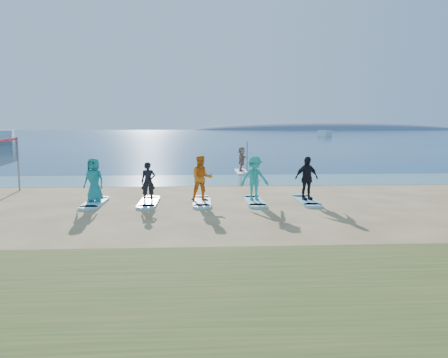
{
  "coord_description": "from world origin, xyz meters",
  "views": [
    {
      "loc": [
        0.29,
        -13.62,
        3.01
      ],
      "look_at": [
        1.19,
        2.0,
        1.1
      ],
      "focal_mm": 35.0,
      "sensor_mm": 36.0,
      "label": 1
    }
  ],
  "objects": [
    {
      "name": "student_1",
      "position": [
        -1.68,
        3.29,
        0.85
      ],
      "size": [
        0.6,
        0.44,
        1.53
      ],
      "primitive_type": "imported",
      "rotation": [
        0.0,
        0.0,
        0.13
      ],
      "color": "black",
      "rests_on": "surfboard_1"
    },
    {
      "name": "shallow_water",
      "position": [
        0.0,
        10.5,
        0.01
      ],
      "size": [
        600.0,
        600.0,
        0.0
      ],
      "primitive_type": "plane",
      "color": "teal",
      "rests_on": "ground"
    },
    {
      "name": "boat_offshore_b",
      "position": [
        36.16,
        109.75,
        0.0
      ],
      "size": [
        2.67,
        5.92,
        1.7
      ],
      "primitive_type": "cube",
      "rotation": [
        0.0,
        0.0,
        0.13
      ],
      "color": "silver",
      "rests_on": "ground"
    },
    {
      "name": "surfboard_0",
      "position": [
        -3.76,
        3.29,
        0.04
      ],
      "size": [
        0.7,
        2.2,
        0.09
      ],
      "primitive_type": "cube",
      "color": "#99DCEE",
      "rests_on": "ground"
    },
    {
      "name": "paddleboard",
      "position": [
        3.02,
        14.14,
        0.06
      ],
      "size": [
        0.71,
        3.0,
        0.12
      ],
      "primitive_type": "cube",
      "rotation": [
        0.0,
        0.0,
        -0.0
      ],
      "color": "silver",
      "rests_on": "ground"
    },
    {
      "name": "student_0",
      "position": [
        -3.76,
        3.29,
        0.94
      ],
      "size": [
        0.96,
        0.79,
        1.7
      ],
      "primitive_type": "imported",
      "rotation": [
        0.0,
        0.0,
        -0.34
      ],
      "color": "teal",
      "rests_on": "surfboard_0"
    },
    {
      "name": "paddleboarder",
      "position": [
        3.02,
        14.14,
        0.9
      ],
      "size": [
        0.76,
        1.51,
        1.56
      ],
      "primitive_type": "imported",
      "rotation": [
        0.0,
        0.0,
        1.36
      ],
      "color": "tan",
      "rests_on": "paddleboard"
    },
    {
      "name": "island_ridge",
      "position": [
        95.0,
        300.0,
        0.0
      ],
      "size": [
        220.0,
        56.0,
        18.0
      ],
      "primitive_type": "ellipsoid",
      "color": "slate",
      "rests_on": "ground"
    },
    {
      "name": "surfboard_3",
      "position": [
        2.47,
        3.29,
        0.04
      ],
      "size": [
        0.7,
        2.2,
        0.09
      ],
      "primitive_type": "cube",
      "color": "#99DCEE",
      "rests_on": "ground"
    },
    {
      "name": "surfboard_1",
      "position": [
        -1.68,
        3.29,
        0.04
      ],
      "size": [
        0.7,
        2.2,
        0.09
      ],
      "primitive_type": "cube",
      "color": "#99DCEE",
      "rests_on": "ground"
    },
    {
      "name": "student_2",
      "position": [
        0.39,
        3.29,
        0.98
      ],
      "size": [
        0.96,
        0.81,
        1.77
      ],
      "primitive_type": "imported",
      "rotation": [
        0.0,
        0.0,
        0.17
      ],
      "color": "orange",
      "rests_on": "surfboard_2"
    },
    {
      "name": "surfboard_2",
      "position": [
        0.39,
        3.29,
        0.04
      ],
      "size": [
        0.7,
        2.2,
        0.09
      ],
      "primitive_type": "cube",
      "color": "#99DCEE",
      "rests_on": "ground"
    },
    {
      "name": "student_3",
      "position": [
        2.47,
        3.29,
        0.97
      ],
      "size": [
        1.23,
        0.84,
        1.75
      ],
      "primitive_type": "imported",
      "rotation": [
        0.0,
        0.0,
        0.18
      ],
      "color": "teal",
      "rests_on": "surfboard_3"
    },
    {
      "name": "ground",
      "position": [
        0.0,
        0.0,
        0.0
      ],
      "size": [
        600.0,
        600.0,
        0.0
      ],
      "primitive_type": "plane",
      "color": "tan",
      "rests_on": "ground"
    },
    {
      "name": "surfboard_4",
      "position": [
        4.54,
        3.29,
        0.04
      ],
      "size": [
        0.7,
        2.2,
        0.09
      ],
      "primitive_type": "cube",
      "color": "#99DCEE",
      "rests_on": "ground"
    },
    {
      "name": "student_4",
      "position": [
        4.54,
        3.29,
        0.95
      ],
      "size": [
        1.09,
        0.7,
        1.72
      ],
      "primitive_type": "imported",
      "rotation": [
        0.0,
        0.0,
        0.29
      ],
      "color": "black",
      "rests_on": "surfboard_4"
    },
    {
      "name": "boat_offshore_a",
      "position": [
        -32.74,
        62.78,
        0.0
      ],
      "size": [
        5.31,
        8.48,
        2.28
      ],
      "primitive_type": "cube",
      "rotation": [
        0.0,
        0.0,
        0.35
      ],
      "color": "silver",
      "rests_on": "ground"
    },
    {
      "name": "ocean",
      "position": [
        0.0,
        160.0,
        0.01
      ],
      "size": [
        600.0,
        600.0,
        0.0
      ],
      "primitive_type": "plane",
      "color": "navy",
      "rests_on": "ground"
    }
  ]
}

